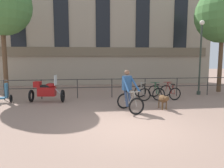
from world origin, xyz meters
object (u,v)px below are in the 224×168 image
dog (163,99)px  parked_bicycle_mid_right (170,92)px  parked_bicycle_near_lamp (142,92)px  parked_bicycle_mid_left (156,92)px  parked_motorcycle (47,91)px  cyclist_with_bike (129,93)px  street_lamp (201,53)px

dog → parked_bicycle_mid_right: parked_bicycle_mid_right is taller
parked_bicycle_mid_right → parked_bicycle_near_lamp: bearing=-4.9°
parked_bicycle_near_lamp → parked_bicycle_mid_left: same height
parked_motorcycle → parked_bicycle_mid_left: (5.68, 0.13, -0.20)m
parked_bicycle_mid_left → cyclist_with_bike: bearing=55.5°
parked_bicycle_mid_right → dog: bearing=56.6°
parked_bicycle_mid_left → parked_bicycle_mid_right: 0.77m
parked_motorcycle → parked_bicycle_near_lamp: (4.90, 0.13, -0.20)m
parked_bicycle_mid_right → street_lamp: 3.10m
parked_bicycle_mid_left → parked_bicycle_mid_right: size_ratio=1.01×
cyclist_with_bike → street_lamp: (4.91, 3.27, 1.66)m
cyclist_with_bike → parked_bicycle_mid_right: (2.78, 2.37, -0.41)m
cyclist_with_bike → dog: cyclist_with_bike is taller
parked_motorcycle → parked_bicycle_mid_right: (6.45, 0.13, -0.20)m
dog → parked_bicycle_mid_right: size_ratio=0.84×
parked_motorcycle → parked_bicycle_mid_left: bearing=-81.8°
parked_bicycle_near_lamp → parked_bicycle_mid_left: size_ratio=0.98×
dog → street_lamp: (3.38, 3.19, 1.98)m
cyclist_with_bike → parked_bicycle_mid_right: cyclist_with_bike is taller
parked_motorcycle → parked_bicycle_near_lamp: parked_motorcycle is taller
dog → street_lamp: size_ratio=0.23×
parked_motorcycle → dog: bearing=-105.6°
cyclist_with_bike → street_lamp: bearing=18.7°
parked_bicycle_near_lamp → street_lamp: bearing=-162.8°
parked_bicycle_near_lamp → parked_bicycle_mid_left: 0.77m
parked_bicycle_near_lamp → cyclist_with_bike: bearing=66.0°
parked_bicycle_mid_left → parked_bicycle_mid_right: same height
cyclist_with_bike → parked_bicycle_mid_right: 3.67m
cyclist_with_bike → parked_bicycle_mid_left: 3.13m
parked_motorcycle → street_lamp: 8.85m
parked_bicycle_near_lamp → parked_bicycle_mid_right: size_ratio=0.99×
parked_bicycle_mid_left → street_lamp: bearing=-157.1°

